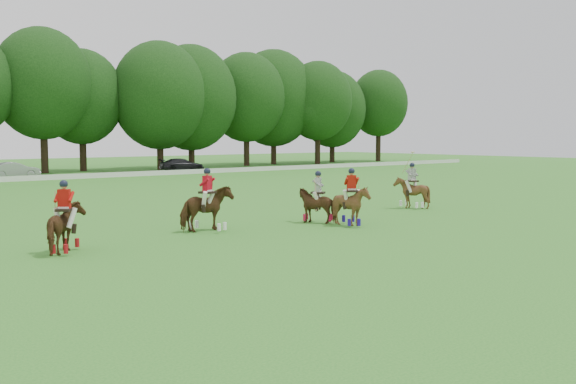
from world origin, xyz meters
TOP-DOWN VIEW (x-y plane):
  - ground at (0.00, 0.00)m, footprint 180.00×180.00m
  - boundary_rail at (0.00, 38.00)m, footprint 120.00×0.10m
  - car_mid at (2.03, 42.50)m, footprint 4.23×1.59m
  - car_right at (18.71, 42.50)m, footprint 4.91×2.83m
  - polo_red_a at (-7.68, 4.10)m, footprint 1.81×1.99m
  - polo_red_b at (-1.80, 5.11)m, footprint 2.18×2.06m
  - polo_red_c at (3.56, 2.73)m, footprint 1.93×1.98m
  - polo_stripe_a at (3.18, 4.33)m, footprint 1.65×1.86m
  - polo_stripe_b at (10.42, 5.28)m, footprint 1.47×1.60m
  - polo_ball at (4.16, 2.97)m, footprint 0.09×0.09m

SIDE VIEW (x-z plane):
  - ground at x=0.00m, z-range 0.00..0.00m
  - polo_ball at x=4.16m, z-range 0.00..0.09m
  - boundary_rail at x=0.00m, z-range 0.00..0.44m
  - car_right at x=18.71m, z-range 0.00..1.34m
  - car_mid at x=2.03m, z-range 0.00..1.38m
  - polo_stripe_a at x=3.18m, z-range -0.31..1.87m
  - polo_red_a at x=-7.68m, z-range -0.32..1.96m
  - polo_stripe_b at x=10.42m, z-range -0.59..2.25m
  - polo_red_c at x=3.56m, z-range -0.32..2.02m
  - polo_red_b at x=-1.80m, z-range -0.33..2.10m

